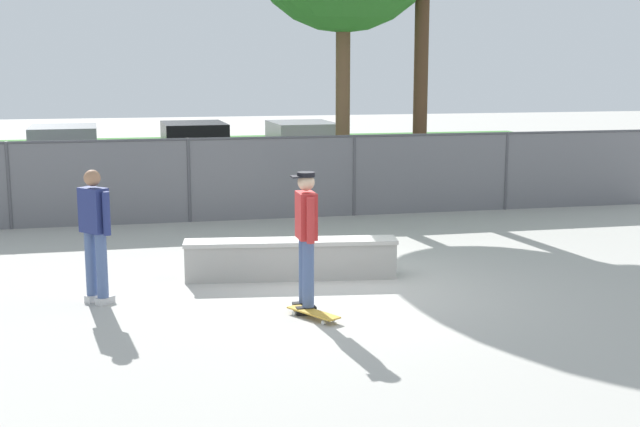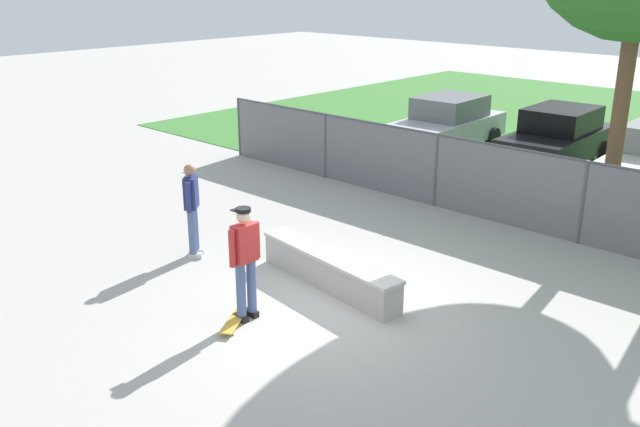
{
  "view_description": "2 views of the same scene",
  "coord_description": "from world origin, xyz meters",
  "px_view_note": "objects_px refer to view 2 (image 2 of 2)",
  "views": [
    {
      "loc": [
        -2.76,
        -11.31,
        3.2
      ],
      "look_at": [
        0.01,
        1.24,
        0.89
      ],
      "focal_mm": 46.99,
      "sensor_mm": 36.0,
      "label": 1
    },
    {
      "loc": [
        6.85,
        -7.3,
        5.13
      ],
      "look_at": [
        -1.05,
        1.09,
        1.13
      ],
      "focal_mm": 38.92,
      "sensor_mm": 36.0,
      "label": 2
    }
  ],
  "objects_px": {
    "car_silver": "(447,124)",
    "skateboard": "(234,322)",
    "concrete_ledge": "(329,270)",
    "skateboarder": "(245,258)",
    "bystander": "(192,206)",
    "car_black": "(558,137)"
  },
  "relations": [
    {
      "from": "car_silver",
      "to": "concrete_ledge",
      "type": "bearing_deg",
      "value": -67.54
    },
    {
      "from": "skateboarder",
      "to": "car_silver",
      "type": "bearing_deg",
      "value": 108.71
    },
    {
      "from": "concrete_ledge",
      "to": "skateboarder",
      "type": "distance_m",
      "value": 1.91
    },
    {
      "from": "bystander",
      "to": "car_silver",
      "type": "bearing_deg",
      "value": 96.47
    },
    {
      "from": "car_silver",
      "to": "bystander",
      "type": "relative_size",
      "value": 2.35
    },
    {
      "from": "concrete_ledge",
      "to": "car_black",
      "type": "xyz_separation_m",
      "value": [
        -0.7,
        10.14,
        0.54
      ]
    },
    {
      "from": "skateboarder",
      "to": "bystander",
      "type": "relative_size",
      "value": 1.01
    },
    {
      "from": "car_silver",
      "to": "skateboard",
      "type": "bearing_deg",
      "value": -71.61
    },
    {
      "from": "car_silver",
      "to": "bystander",
      "type": "distance_m",
      "value": 10.43
    },
    {
      "from": "skateboarder",
      "to": "skateboard",
      "type": "bearing_deg",
      "value": -84.37
    },
    {
      "from": "skateboarder",
      "to": "skateboard",
      "type": "xyz_separation_m",
      "value": [
        0.03,
        -0.3,
        -0.96
      ]
    },
    {
      "from": "concrete_ledge",
      "to": "car_silver",
      "type": "relative_size",
      "value": 0.76
    },
    {
      "from": "skateboarder",
      "to": "car_silver",
      "type": "height_order",
      "value": "skateboarder"
    },
    {
      "from": "skateboarder",
      "to": "bystander",
      "type": "height_order",
      "value": "skateboarder"
    },
    {
      "from": "skateboard",
      "to": "bystander",
      "type": "distance_m",
      "value": 3.14
    },
    {
      "from": "car_silver",
      "to": "car_black",
      "type": "distance_m",
      "value": 3.31
    },
    {
      "from": "concrete_ledge",
      "to": "car_black",
      "type": "relative_size",
      "value": 0.76
    },
    {
      "from": "skateboard",
      "to": "concrete_ledge",
      "type": "bearing_deg",
      "value": 87.43
    },
    {
      "from": "car_silver",
      "to": "car_black",
      "type": "height_order",
      "value": "same"
    },
    {
      "from": "skateboard",
      "to": "car_silver",
      "type": "height_order",
      "value": "car_silver"
    },
    {
      "from": "car_silver",
      "to": "car_black",
      "type": "xyz_separation_m",
      "value": [
        3.27,
        0.53,
        0.0
      ]
    },
    {
      "from": "car_silver",
      "to": "car_black",
      "type": "relative_size",
      "value": 1.0
    }
  ]
}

